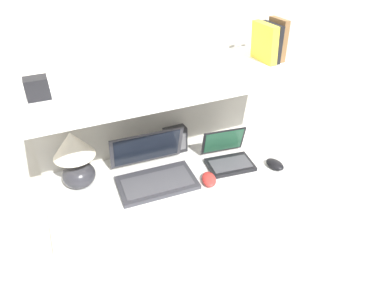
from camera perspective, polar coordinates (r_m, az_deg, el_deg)
wall_back at (r=1.86m, az=-7.26°, el=11.69°), size 6.00×0.05×2.40m
desk at (r=2.03m, az=-2.33°, el=-13.85°), size 1.26×0.58×0.77m
back_riser at (r=2.09m, az=-5.79°, el=-3.55°), size 1.26×0.04×1.25m
shelf at (r=1.58m, az=-4.04°, el=10.64°), size 1.26×0.52×0.03m
table_lamp at (r=1.71m, az=-18.92°, el=-2.01°), size 0.19×0.19×0.30m
laptop_large at (r=1.73m, az=-6.40°, el=-4.51°), size 0.40×0.33×0.23m
laptop_small at (r=1.85m, az=5.99°, el=-2.11°), size 0.27×0.25×0.17m
computer_mouse at (r=1.72m, az=2.83°, el=-5.89°), size 0.10×0.13×0.04m
second_mouse at (r=1.87m, az=13.65°, el=-3.30°), size 0.08×0.12×0.04m
router_box at (r=1.92m, az=-2.82°, el=0.70°), size 0.12×0.07×0.15m
book_brown at (r=1.82m, az=14.00°, el=16.58°), size 0.03×0.13×0.20m
book_black at (r=1.80m, az=12.98°, el=16.22°), size 0.03×0.16×0.18m
book_yellow at (r=1.78m, az=11.96°, el=16.19°), size 0.05×0.17×0.19m
shelf_gadget at (r=1.47m, az=-24.41°, el=8.47°), size 0.09×0.07×0.09m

